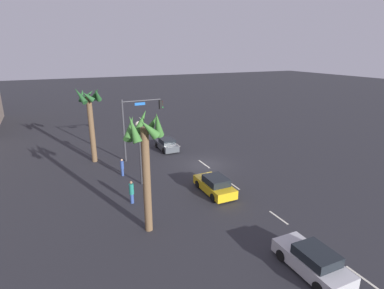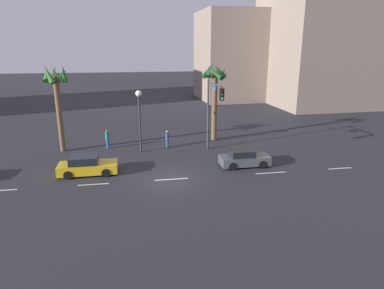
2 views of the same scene
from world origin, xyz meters
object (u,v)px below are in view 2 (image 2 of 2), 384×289
(car_0, at_px, (244,159))
(building_1, at_px, (320,43))
(streetlamp, at_px, (139,109))
(pedestrian_0, at_px, (167,138))
(car_2, at_px, (87,166))
(traffic_signal, at_px, (212,105))
(palm_tree_1, at_px, (215,86))
(pedestrian_1, at_px, (107,139))
(palm_tree_0, at_px, (57,90))
(building_2, at_px, (236,56))

(car_0, xyz_separation_m, building_1, (21.85, 28.13, 9.20))
(streetlamp, relative_size, pedestrian_0, 3.41)
(car_2, relative_size, traffic_signal, 0.67)
(palm_tree_1, bearing_deg, pedestrian_1, -173.07)
(palm_tree_1, bearing_deg, building_1, 41.68)
(palm_tree_0, bearing_deg, building_2, 49.12)
(car_2, bearing_deg, pedestrian_1, 80.75)
(building_2, bearing_deg, pedestrian_0, -119.91)
(pedestrian_0, relative_size, building_1, 0.08)
(car_0, relative_size, palm_tree_1, 0.50)
(building_1, bearing_deg, car_0, -129.16)
(palm_tree_1, xyz_separation_m, building_1, (22.38, 19.92, 4.32))
(palm_tree_1, bearing_deg, palm_tree_0, -174.65)
(car_2, bearing_deg, traffic_signal, 18.56)
(building_1, xyz_separation_m, building_2, (-11.74, 7.89, -2.17))
(car_0, relative_size, pedestrian_1, 2.17)
(traffic_signal, bearing_deg, pedestrian_1, 161.69)
(traffic_signal, bearing_deg, building_1, 45.83)
(pedestrian_1, bearing_deg, streetlamp, -27.95)
(streetlamp, bearing_deg, traffic_signal, -13.15)
(car_2, bearing_deg, palm_tree_0, 114.32)
(palm_tree_0, height_order, building_1, building_1)
(pedestrian_1, relative_size, palm_tree_0, 0.23)
(traffic_signal, bearing_deg, streetlamp, 166.85)
(streetlamp, relative_size, palm_tree_0, 0.71)
(streetlamp, distance_m, pedestrian_0, 4.16)
(streetlamp, bearing_deg, pedestrian_0, 23.72)
(palm_tree_1, relative_size, building_1, 0.40)
(building_1, relative_size, building_2, 1.28)
(traffic_signal, xyz_separation_m, building_2, (11.88, 32.20, 3.31))
(traffic_signal, height_order, streetlamp, traffic_signal)
(palm_tree_0, bearing_deg, car_0, -24.29)
(pedestrian_0, distance_m, palm_tree_1, 7.07)
(traffic_signal, relative_size, palm_tree_1, 0.83)
(pedestrian_0, bearing_deg, palm_tree_1, 19.82)
(car_0, bearing_deg, streetlamp, 146.72)
(streetlamp, xyz_separation_m, building_1, (29.91, 22.84, 5.85))
(streetlamp, bearing_deg, building_2, 59.40)
(pedestrian_0, distance_m, pedestrian_1, 5.62)
(car_2, bearing_deg, building_2, 57.99)
(traffic_signal, distance_m, palm_tree_1, 4.70)
(car_0, height_order, pedestrian_0, pedestrian_0)
(traffic_signal, xyz_separation_m, building_1, (23.62, 24.31, 5.47))
(palm_tree_0, xyz_separation_m, palm_tree_1, (14.63, 1.37, -0.13))
(car_2, bearing_deg, palm_tree_1, 34.05)
(pedestrian_0, bearing_deg, car_2, -137.61)
(traffic_signal, relative_size, pedestrian_0, 3.95)
(car_0, xyz_separation_m, pedestrian_1, (-11.13, 6.92, 0.33))
(car_2, xyz_separation_m, streetlamp, (4.14, 4.98, 3.33))
(car_0, bearing_deg, car_2, 178.52)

